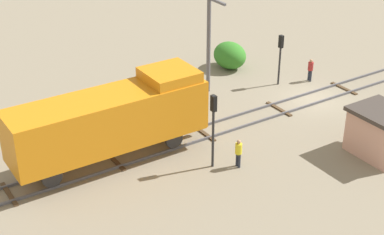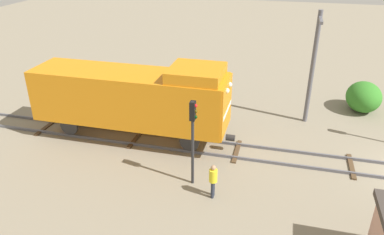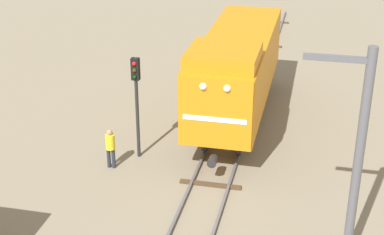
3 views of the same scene
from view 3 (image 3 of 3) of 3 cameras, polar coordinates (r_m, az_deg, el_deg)
The scene contains 4 objects.
locomotive at distance 26.99m, azimuth 4.35°, elevation 4.96°, with size 2.90×11.60×4.60m.
traffic_signal_mid at distance 23.67m, azimuth -5.43°, elevation 2.69°, with size 0.32×0.34×4.35m.
worker_by_signal at distance 23.77m, azimuth -7.92°, elevation -2.70°, with size 0.38×0.38×1.70m.
catenary_mast at distance 17.42m, azimuth 15.65°, elevation -3.74°, with size 1.94×0.28×7.09m.
Camera 3 is at (3.63, -10.13, 11.76)m, focal length 55.00 mm.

